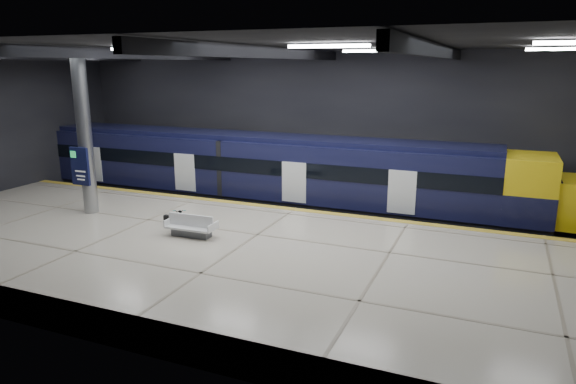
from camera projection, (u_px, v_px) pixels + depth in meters
The scene contains 10 objects.
ground at pixel (269, 253), 20.51m from camera, with size 30.00×30.00×0.00m, color black.
room_shell at pixel (267, 109), 19.14m from camera, with size 30.10×16.10×8.05m.
platform at pixel (239, 262), 18.14m from camera, with size 30.00×11.00×1.10m, color beige.
safety_strip at pixel (294, 209), 22.71m from camera, with size 30.00×0.40×0.01m, color gold.
rails at pixel (315, 215), 25.43m from camera, with size 30.00×1.52×0.16m.
train at pixel (282, 173), 25.60m from camera, with size 29.40×2.84×3.79m.
bench at pixel (191, 229), 19.09m from camera, with size 1.93×0.84×0.84m.
bicycle at pixel (180, 217), 20.36m from camera, with size 0.49×1.41×0.74m, color #99999E.
pannier_bag at pixel (168, 219), 20.62m from camera, with size 0.30×0.18×0.35m, color black.
info_column at pixel (84, 135), 21.49m from camera, with size 0.90×0.78×6.90m.
Camera 1 is at (8.10, -17.55, 7.32)m, focal length 32.00 mm.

